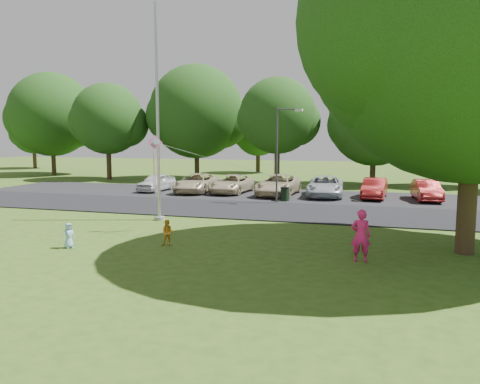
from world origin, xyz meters
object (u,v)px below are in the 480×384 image
(big_tree, at_px, (476,20))
(street_lamp, at_px, (281,146))
(kite, at_px, (160,154))
(woman, at_px, (361,236))
(child_yellow, at_px, (168,233))
(child_blue, at_px, (69,236))
(trash_can, at_px, (285,194))
(flagpole, at_px, (158,132))

(big_tree, bearing_deg, street_lamp, 130.09)
(kite, bearing_deg, street_lamp, 39.78)
(woman, distance_m, child_yellow, 6.83)
(woman, distance_m, child_blue, 10.08)
(woman, xyz_separation_m, kite, (-8.06, 2.39, 2.39))
(trash_can, distance_m, big_tree, 15.28)
(street_lamp, xyz_separation_m, kite, (-3.06, -9.49, -0.15))
(child_yellow, height_order, kite, kite)
(big_tree, distance_m, child_yellow, 12.52)
(woman, relative_size, kite, 0.20)
(child_blue, bearing_deg, street_lamp, 7.36)
(kite, bearing_deg, woman, -48.90)
(child_yellow, bearing_deg, street_lamp, 60.85)
(child_blue, bearing_deg, big_tree, -48.49)
(street_lamp, relative_size, trash_can, 6.31)
(flagpole, height_order, kite, flagpole)
(big_tree, xyz_separation_m, child_blue, (-13.32, -3.06, -7.21))
(kite, bearing_deg, child_yellow, -91.21)
(woman, bearing_deg, street_lamp, -71.97)
(flagpole, xyz_separation_m, child_yellow, (2.61, -4.66, -3.69))
(street_lamp, xyz_separation_m, big_tree, (8.31, -9.87, 4.28))
(street_lamp, distance_m, child_yellow, 12.06)
(child_yellow, distance_m, child_blue, 3.49)
(street_lamp, xyz_separation_m, child_yellow, (-1.80, -11.57, -2.91))
(trash_can, distance_m, child_yellow, 12.56)
(big_tree, bearing_deg, trash_can, 127.37)
(woman, height_order, child_yellow, woman)
(trash_can, bearing_deg, child_yellow, -98.86)
(big_tree, height_order, woman, big_tree)
(big_tree, bearing_deg, kite, 178.12)
(child_yellow, height_order, child_blue, child_yellow)
(flagpole, xyz_separation_m, kite, (1.36, -2.59, -0.93))
(street_lamp, bearing_deg, trash_can, 90.67)
(street_lamp, distance_m, big_tree, 13.59)
(flagpole, xyz_separation_m, child_blue, (-0.60, -6.02, -3.71))
(flagpole, bearing_deg, child_blue, -95.64)
(woman, bearing_deg, big_tree, -153.33)
(trash_can, height_order, kite, kite)
(woman, bearing_deg, trash_can, -73.85)
(big_tree, height_order, child_blue, big_tree)
(trash_can, height_order, big_tree, big_tree)
(street_lamp, bearing_deg, child_blue, -101.60)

